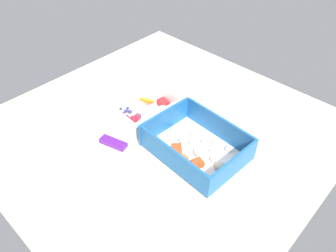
{
  "coord_description": "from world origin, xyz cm",
  "views": [
    {
      "loc": [
        -44.28,
        44.07,
        58.78
      ],
      "look_at": [
        -2.08,
        -0.5,
        4.0
      ],
      "focal_mm": 34.91,
      "sensor_mm": 36.0,
      "label": 1
    }
  ],
  "objects_px": {
    "paper_cup_liner": "(112,100)",
    "candy_bar": "(113,143)",
    "fruit_bowl": "(144,109)",
    "pasta_container": "(196,147)"
  },
  "relations": [
    {
      "from": "pasta_container",
      "to": "paper_cup_liner",
      "type": "distance_m",
      "value": 0.3
    },
    {
      "from": "fruit_bowl",
      "to": "paper_cup_liner",
      "type": "height_order",
      "value": "fruit_bowl"
    },
    {
      "from": "candy_bar",
      "to": "paper_cup_liner",
      "type": "xyz_separation_m",
      "value": [
        0.14,
        -0.11,
        0.0
      ]
    },
    {
      "from": "fruit_bowl",
      "to": "candy_bar",
      "type": "height_order",
      "value": "fruit_bowl"
    },
    {
      "from": "pasta_container",
      "to": "fruit_bowl",
      "type": "bearing_deg",
      "value": -1.44
    },
    {
      "from": "fruit_bowl",
      "to": "pasta_container",
      "type": "bearing_deg",
      "value": 175.23
    },
    {
      "from": "paper_cup_liner",
      "to": "candy_bar",
      "type": "bearing_deg",
      "value": 142.13
    },
    {
      "from": "fruit_bowl",
      "to": "paper_cup_liner",
      "type": "xyz_separation_m",
      "value": [
        0.1,
        0.03,
        -0.01
      ]
    },
    {
      "from": "pasta_container",
      "to": "paper_cup_liner",
      "type": "xyz_separation_m",
      "value": [
        0.3,
        0.01,
        -0.01
      ]
    },
    {
      "from": "pasta_container",
      "to": "paper_cup_liner",
      "type": "height_order",
      "value": "pasta_container"
    }
  ]
}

